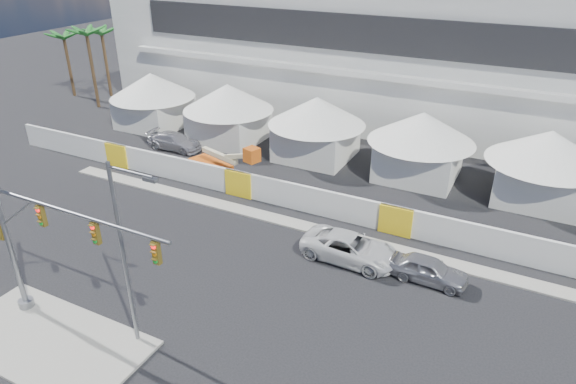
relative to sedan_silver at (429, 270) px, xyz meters
The scene contains 12 objects.
ground 13.80m from the sedan_silver, 131.53° to the right, with size 160.00×160.00×0.00m, color black.
median_island 20.17m from the sedan_silver, 138.66° to the right, with size 10.00×5.00×0.15m, color gray.
stadium 32.38m from the sedan_silver, 90.79° to the left, with size 80.00×24.80×21.98m.
tent_row 16.36m from the sedan_silver, 122.27° to the left, with size 53.40×8.40×5.40m.
hoarding_fence 5.23m from the sedan_silver, 126.89° to the left, with size 70.00×0.25×2.00m, color silver.
palm_cluster 47.12m from the sedan_silver, 155.76° to the left, with size 10.60×10.60×8.55m.
sedan_silver is the anchor object (origin of this frame).
pickup_curb 4.70m from the sedan_silver, behind, with size 5.93×2.73×1.65m, color silver.
lot_car_c 27.04m from the sedan_silver, 159.60° to the left, with size 5.21×2.12×1.51m, color silver.
traffic_mast 20.42m from the sedan_silver, 143.14° to the right, with size 10.76×0.77×7.89m.
streetlight_median 16.50m from the sedan_silver, 134.76° to the right, with size 2.58×0.26×9.31m.
boom_lift 19.43m from the sedan_silver, 161.40° to the left, with size 7.75×2.74×3.81m.
Camera 1 is at (12.90, -14.50, 17.71)m, focal length 32.00 mm.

